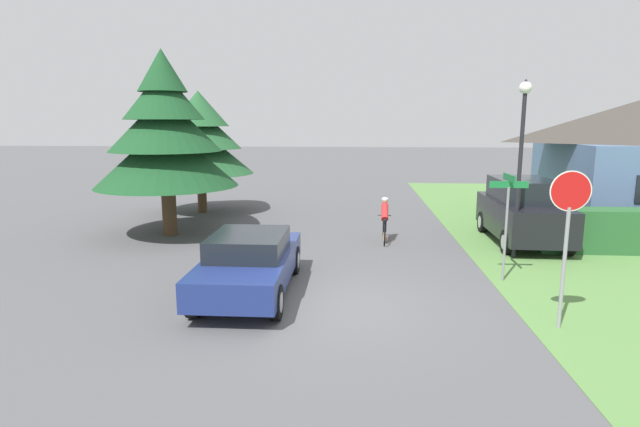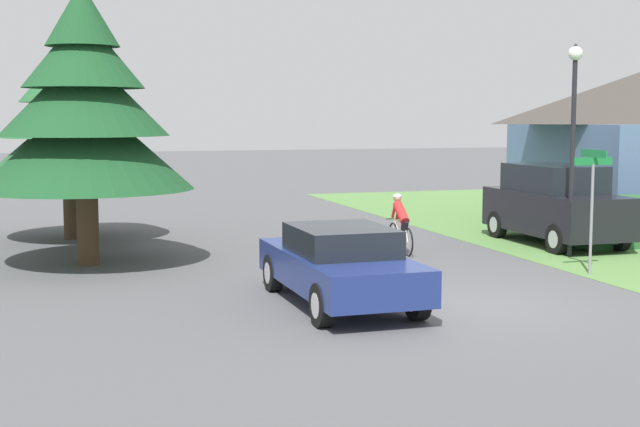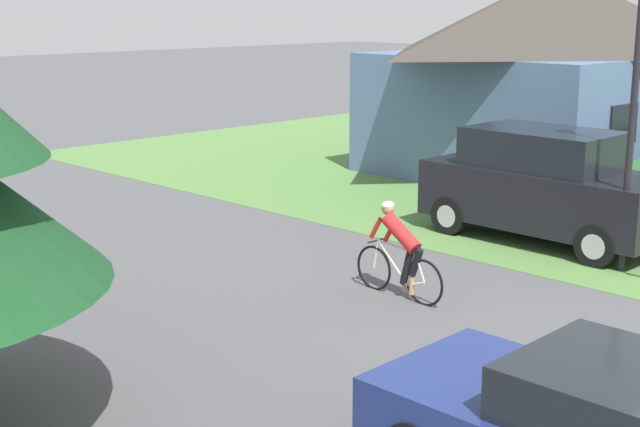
{
  "view_description": "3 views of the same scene",
  "coord_description": "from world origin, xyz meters",
  "px_view_note": "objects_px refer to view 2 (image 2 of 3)",
  "views": [
    {
      "loc": [
        0.46,
        -9.96,
        3.79
      ],
      "look_at": [
        -0.6,
        4.43,
        1.16
      ],
      "focal_mm": 28.0,
      "sensor_mm": 36.0,
      "label": 1
    },
    {
      "loc": [
        -6.78,
        -13.85,
        3.29
      ],
      "look_at": [
        -0.58,
        6.08,
        1.0
      ],
      "focal_mm": 50.0,
      "sensor_mm": 36.0,
      "label": 2
    },
    {
      "loc": [
        -8.38,
        -2.21,
        4.24
      ],
      "look_at": [
        0.08,
        6.21,
        1.43
      ],
      "focal_mm": 50.0,
      "sensor_mm": 36.0,
      "label": 3
    }
  ],
  "objects_px": {
    "sedan_left_lane": "(340,264)",
    "conifer_tall_near": "(84,111)",
    "cyclist": "(401,225)",
    "street_name_sign": "(592,188)",
    "street_lamp": "(574,114)",
    "parked_suv_right": "(555,205)",
    "conifer_tall_far": "(68,122)"
  },
  "relations": [
    {
      "from": "sedan_left_lane",
      "to": "conifer_tall_near",
      "type": "bearing_deg",
      "value": 34.9
    },
    {
      "from": "cyclist",
      "to": "street_name_sign",
      "type": "bearing_deg",
      "value": -143.1
    },
    {
      "from": "sedan_left_lane",
      "to": "street_lamp",
      "type": "relative_size",
      "value": 0.9
    },
    {
      "from": "cyclist",
      "to": "parked_suv_right",
      "type": "height_order",
      "value": "parked_suv_right"
    },
    {
      "from": "cyclist",
      "to": "parked_suv_right",
      "type": "relative_size",
      "value": 0.38
    },
    {
      "from": "cyclist",
      "to": "conifer_tall_far",
      "type": "relative_size",
      "value": 0.33
    },
    {
      "from": "parked_suv_right",
      "to": "conifer_tall_near",
      "type": "distance_m",
      "value": 11.88
    },
    {
      "from": "street_name_sign",
      "to": "conifer_tall_far",
      "type": "relative_size",
      "value": 0.51
    },
    {
      "from": "street_name_sign",
      "to": "cyclist",
      "type": "bearing_deg",
      "value": 124.39
    },
    {
      "from": "conifer_tall_near",
      "to": "street_lamp",
      "type": "bearing_deg",
      "value": -11.47
    },
    {
      "from": "cyclist",
      "to": "conifer_tall_far",
      "type": "bearing_deg",
      "value": 59.53
    },
    {
      "from": "sedan_left_lane",
      "to": "parked_suv_right",
      "type": "relative_size",
      "value": 1.0
    },
    {
      "from": "street_lamp",
      "to": "conifer_tall_near",
      "type": "height_order",
      "value": "conifer_tall_near"
    },
    {
      "from": "cyclist",
      "to": "conifer_tall_near",
      "type": "bearing_deg",
      "value": 88.76
    },
    {
      "from": "cyclist",
      "to": "street_name_sign",
      "type": "relative_size",
      "value": 0.66
    },
    {
      "from": "sedan_left_lane",
      "to": "cyclist",
      "type": "height_order",
      "value": "cyclist"
    },
    {
      "from": "street_lamp",
      "to": "street_name_sign",
      "type": "height_order",
      "value": "street_lamp"
    },
    {
      "from": "parked_suv_right",
      "to": "conifer_tall_near",
      "type": "bearing_deg",
      "value": 89.45
    },
    {
      "from": "conifer_tall_far",
      "to": "conifer_tall_near",
      "type": "bearing_deg",
      "value": -86.91
    },
    {
      "from": "sedan_left_lane",
      "to": "street_lamp",
      "type": "bearing_deg",
      "value": -63.49
    },
    {
      "from": "street_lamp",
      "to": "conifer_tall_near",
      "type": "bearing_deg",
      "value": 168.53
    },
    {
      "from": "sedan_left_lane",
      "to": "cyclist",
      "type": "xyz_separation_m",
      "value": [
        3.28,
        5.18,
        -0.02
      ]
    },
    {
      "from": "sedan_left_lane",
      "to": "parked_suv_right",
      "type": "distance_m",
      "value": 9.36
    },
    {
      "from": "conifer_tall_far",
      "to": "cyclist",
      "type": "bearing_deg",
      "value": -32.98
    },
    {
      "from": "parked_suv_right",
      "to": "street_name_sign",
      "type": "relative_size",
      "value": 1.72
    },
    {
      "from": "sedan_left_lane",
      "to": "conifer_tall_far",
      "type": "relative_size",
      "value": 0.88
    },
    {
      "from": "street_name_sign",
      "to": "conifer_tall_near",
      "type": "height_order",
      "value": "conifer_tall_near"
    },
    {
      "from": "cyclist",
      "to": "street_name_sign",
      "type": "height_order",
      "value": "street_name_sign"
    },
    {
      "from": "cyclist",
      "to": "sedan_left_lane",
      "type": "bearing_deg",
      "value": 150.2
    },
    {
      "from": "sedan_left_lane",
      "to": "street_lamp",
      "type": "xyz_separation_m",
      "value": [
        6.84,
        3.46,
        2.61
      ]
    },
    {
      "from": "sedan_left_lane",
      "to": "parked_suv_right",
      "type": "height_order",
      "value": "parked_suv_right"
    },
    {
      "from": "street_lamp",
      "to": "conifer_tall_far",
      "type": "xyz_separation_m",
      "value": [
        -11.08,
        6.6,
        -0.19
      ]
    }
  ]
}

